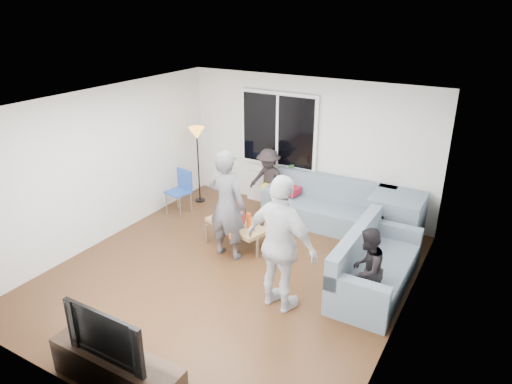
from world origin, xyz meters
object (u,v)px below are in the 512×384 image
Objects in this scene: floor_lamp at (198,165)px; spectator_right at (366,270)px; sofa_right_section at (377,262)px; coffee_table at (239,233)px; spectator_back at (268,180)px; player_left at (227,205)px; television at (112,331)px; sofa_back_section at (327,204)px; side_chair at (178,193)px; player_right at (281,245)px; tv_console at (117,370)px.

floor_lamp is 4.46m from spectator_right.
coffee_table is (-2.40, 0.12, -0.22)m from sofa_right_section.
coffee_table is 0.87× the size of spectator_back.
player_left is 1.75× the size of television.
spectator_right is (4.07, -1.82, -0.19)m from floor_lamp.
sofa_back_section is 2.07m from sofa_right_section.
coffee_table is at bearing -99.04° from spectator_right.
side_chair is 0.77m from floor_lamp.
side_chair is at bearing -16.39° from player_right.
sofa_back_section is 2.71m from player_right.
player_left reaches higher than floor_lamp.
side_chair reaches higher than coffee_table.
side_chair is at bearing -160.54° from sofa_back_section.
sofa_back_section is 1.95× the size of spectator_right.
sofa_right_section is 3.06m from spectator_back.
tv_console is (0.77, -4.80, -0.41)m from spectator_back.
spectator_back is 4.86m from television.
player_left is 1.91m from spectator_back.
player_right is at bearing -40.78° from coffee_table.
sofa_right_section is 4.28m from floor_lamp.
player_right is (1.36, -0.79, 0.05)m from player_left.
floor_lamp reaches higher than sofa_back_section.
sofa_right_section is at bearing -25.72° from spectator_back.
player_right is 1.84× the size of television.
coffee_table is 1.28× the size of side_chair.
sofa_right_section is 2.33× the size of side_chair.
sofa_right_section is 1.58× the size of spectator_back.
player_left is 1.42× the size of spectator_back.
player_right is at bearing 137.60° from sofa_right_section.
floor_lamp is 1.49m from spectator_back.
coffee_table is 1.75m from side_chair.
player_left reaches higher than sofa_right_section.
television is (0.55, -3.35, 0.54)m from coffee_table.
player_left is at bearing -89.46° from spectator_right.
spectator_back is at bearing -122.30° from spectator_right.
sofa_back_section is 2.85m from side_chair.
floor_lamp is at bearing -174.34° from sofa_back_section.
player_left is 3.05m from tv_console.
spectator_back is at bearing 178.61° from sofa_back_section.
floor_lamp is (0.00, 0.68, 0.35)m from side_chair.
coffee_table is 3.44m from television.
tv_console is (0.55, -3.35, 0.02)m from coffee_table.
spectator_right is (1.38, -2.09, 0.16)m from sofa_back_section.
player_left is (0.04, -0.42, 0.70)m from coffee_table.
floor_lamp is 0.82× the size of player_right.
floor_lamp reaches higher than sofa_right_section.
television reaches higher than sofa_back_section.
spectator_right reaches higher than television.
player_left reaches higher than sofa_back_section.
player_left reaches higher than coffee_table.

